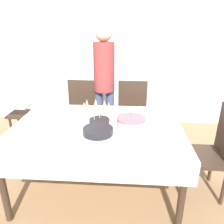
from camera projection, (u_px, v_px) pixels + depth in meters
ground_plane at (99, 185)px, 2.42m from camera, size 12.00×12.00×0.00m
wall_back at (111, 45)px, 3.62m from camera, size 8.00×0.05×2.70m
dining_table at (97, 135)px, 2.18m from camera, size 1.65×1.16×0.73m
dining_chair_far_left at (81, 112)px, 3.09m from camera, size 0.45×0.45×0.94m
dining_chair_far_right at (132, 113)px, 3.04m from camera, size 0.43×0.43×0.94m
dining_chair_right_end at (213, 149)px, 2.15m from camera, size 0.43×0.43×0.94m
birthday_cake at (131, 123)px, 2.07m from camera, size 0.27×0.27×0.19m
champagne_tray at (95, 111)px, 2.29m from camera, size 0.36×0.36×0.18m
plate_stack_main at (98, 131)px, 1.97m from camera, size 0.28×0.28×0.06m
plate_stack_dessert at (99, 121)px, 2.21m from camera, size 0.21×0.21×0.03m
cake_knife at (128, 139)px, 1.89m from camera, size 0.30×0.06×0.00m
fork_pile at (64, 134)px, 1.97m from camera, size 0.18×0.08×0.02m
napkin_pile at (74, 125)px, 2.14m from camera, size 0.15×0.15×0.01m
person_standing at (104, 76)px, 2.95m from camera, size 0.28×0.28×1.67m
high_chair at (21, 119)px, 2.92m from camera, size 0.33×0.35×0.71m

